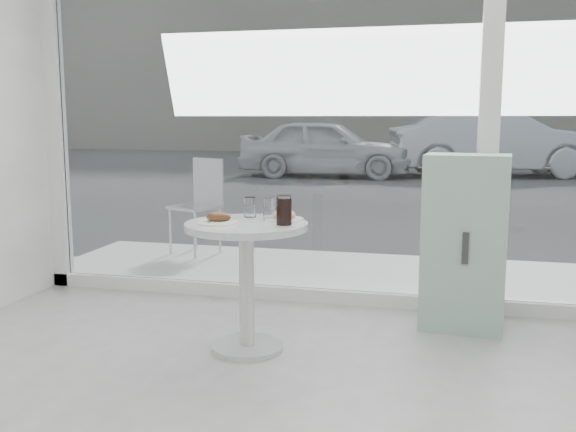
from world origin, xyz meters
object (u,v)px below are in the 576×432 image
(mint_cabinet, at_px, (464,243))
(water_tumbler_a, at_px, (250,208))
(water_tumbler_b, at_px, (270,210))
(patio_chair, at_px, (200,200))
(plate_fritter, at_px, (219,219))
(main_table, at_px, (247,259))
(cola_glass, at_px, (284,211))
(plate_donut, at_px, (284,217))
(car_white, at_px, (326,148))
(car_silver, at_px, (494,143))

(mint_cabinet, relative_size, water_tumbler_a, 9.34)
(water_tumbler_b, bearing_deg, patio_chair, 120.83)
(water_tumbler_b, bearing_deg, mint_cabinet, 25.84)
(water_tumbler_b, bearing_deg, plate_fritter, -136.45)
(main_table, distance_m, patio_chair, 2.65)
(patio_chair, bearing_deg, cola_glass, -34.42)
(patio_chair, relative_size, cola_glass, 5.53)
(mint_cabinet, bearing_deg, main_table, -144.94)
(plate_fritter, bearing_deg, plate_donut, 32.55)
(water_tumbler_b, xyz_separation_m, cola_glass, (0.14, -0.18, 0.02))
(main_table, bearing_deg, plate_donut, 36.67)
(car_white, bearing_deg, car_silver, -76.32)
(car_white, distance_m, cola_glass, 11.56)
(plate_donut, relative_size, water_tumbler_b, 1.84)
(water_tumbler_a, height_order, cola_glass, cola_glass)
(mint_cabinet, relative_size, water_tumbler_b, 8.95)
(plate_fritter, distance_m, water_tumbler_a, 0.30)
(car_white, relative_size, water_tumbler_b, 31.37)
(patio_chair, bearing_deg, main_table, -38.49)
(main_table, xyz_separation_m, car_silver, (2.24, 12.41, 0.25))
(car_silver, distance_m, cola_glass, 12.60)
(patio_chair, relative_size, plate_fritter, 4.01)
(cola_glass, bearing_deg, car_white, 99.12)
(car_white, bearing_deg, cola_glass, -172.12)
(mint_cabinet, bearing_deg, plate_donut, -146.30)
(mint_cabinet, height_order, car_white, car_white)
(car_silver, relative_size, plate_donut, 20.60)
(mint_cabinet, relative_size, car_silver, 0.24)
(plate_fritter, bearing_deg, main_table, 26.37)
(patio_chair, height_order, water_tumbler_a, patio_chair)
(mint_cabinet, distance_m, car_silver, 11.74)
(plate_donut, relative_size, cola_glass, 1.40)
(car_silver, distance_m, plate_donut, 12.44)
(patio_chair, distance_m, water_tumbler_b, 2.57)
(mint_cabinet, height_order, plate_fritter, mint_cabinet)
(water_tumbler_b, bearing_deg, water_tumbler_a, 157.83)
(main_table, distance_m, car_silver, 12.62)
(plate_fritter, bearing_deg, car_silver, 79.21)
(car_white, xyz_separation_m, car_silver, (3.84, 1.02, 0.12))
(plate_fritter, xyz_separation_m, cola_glass, (0.38, 0.05, 0.05))
(car_white, distance_m, plate_fritter, 11.55)
(water_tumbler_a, xyz_separation_m, water_tumbler_b, (0.14, -0.06, 0.00))
(patio_chair, xyz_separation_m, plate_fritter, (1.07, -2.43, 0.22))
(plate_fritter, bearing_deg, patio_chair, 113.81)
(cola_glass, bearing_deg, car_silver, 80.85)
(water_tumbler_b, bearing_deg, plate_donut, -9.46)
(car_white, relative_size, car_silver, 0.83)
(plate_donut, bearing_deg, main_table, -143.33)
(main_table, bearing_deg, mint_cabinet, 29.78)
(plate_fritter, height_order, cola_glass, cola_glass)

